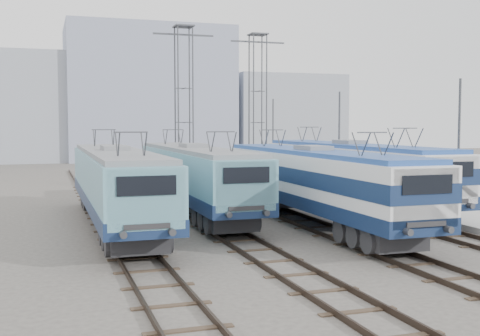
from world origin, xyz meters
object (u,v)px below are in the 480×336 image
locomotive_center_right (315,179)px  mast_mid (339,145)px  locomotive_far_right (351,168)px  mast_rear (273,140)px  catenary_tower_west (184,100)px  locomotive_center_left (194,174)px  catenary_tower_east (258,102)px  locomotive_far_left (116,181)px  mast_front (458,153)px

locomotive_center_right → mast_mid: 11.71m
locomotive_center_right → locomotive_far_right: (4.50, 4.73, 0.06)m
locomotive_center_right → mast_rear: 22.70m
catenary_tower_west → mast_rear: size_ratio=1.71×
locomotive_center_left → catenary_tower_east: (8.75, 14.30, 4.42)m
locomotive_far_left → locomotive_center_left: size_ratio=1.01×
locomotive_far_right → locomotive_center_left: bearing=175.3°
locomotive_far_left → catenary_tower_east: (13.25, 17.35, 4.40)m
catenary_tower_east → mast_mid: 10.69m
locomotive_center_right → mast_rear: size_ratio=2.56×
locomotive_far_right → mast_front: bearing=-75.1°
catenary_tower_east → mast_rear: (2.10, 2.00, -3.14)m
locomotive_far_right → catenary_tower_west: 15.29m
mast_front → locomotive_center_right: bearing=160.6°
mast_front → catenary_tower_east: bearing=95.5°
catenary_tower_east → mast_mid: catenary_tower_east is taller
mast_rear → locomotive_far_right: bearing=-96.2°
catenary_tower_west → mast_mid: 12.16m
locomotive_center_left → catenary_tower_east: catenary_tower_east is taller
locomotive_center_left → locomotive_center_right: (4.50, -5.46, 0.07)m
locomotive_far_left → catenary_tower_west: size_ratio=1.50×
locomotive_far_right → catenary_tower_west: (-6.75, 13.03, 4.29)m
locomotive_center_right → locomotive_far_right: 6.53m
locomotive_far_left → locomotive_center_right: locomotive_far_left is taller
catenary_tower_east → mast_front: size_ratio=1.71×
locomotive_far_left → mast_mid: 17.06m
locomotive_far_left → mast_rear: mast_rear is taller
locomotive_center_left → catenary_tower_west: bearing=79.6°
locomotive_center_left → mast_rear: bearing=56.3°
mast_front → mast_rear: 24.00m
catenary_tower_west → catenary_tower_east: 6.80m
locomotive_center_right → mast_rear: mast_rear is taller
catenary_tower_east → mast_front: (2.10, -22.00, -3.14)m
mast_front → catenary_tower_west: bearing=113.3°
locomotive_far_left → catenary_tower_east: bearing=52.6°
catenary_tower_east → mast_mid: size_ratio=1.71×
locomotive_center_left → catenary_tower_west: 13.26m
locomotive_far_left → locomotive_far_right: locomotive_far_right is taller
locomotive_far_right → mast_rear: (1.85, 17.03, 1.15)m
locomotive_center_right → catenary_tower_west: bearing=97.2°
locomotive_far_left → locomotive_center_right: size_ratio=1.00×
locomotive_far_right → mast_front: size_ratio=2.63×
locomotive_far_left → locomotive_center_right: 9.32m
catenary_tower_east → locomotive_center_right: bearing=-102.1°
locomotive_far_left → locomotive_center_right: (9.00, -2.41, 0.05)m
locomotive_center_left → locomotive_far_right: 9.03m
locomotive_center_left → mast_mid: size_ratio=2.54×
catenary_tower_west → mast_front: 22.00m
mast_rear → locomotive_center_right: bearing=-106.3°
locomotive_far_right → catenary_tower_east: size_ratio=1.53×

